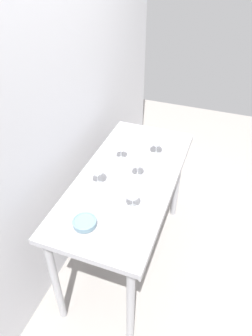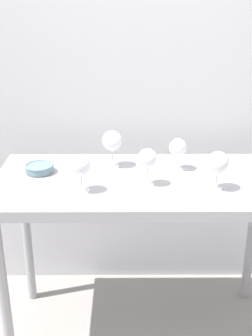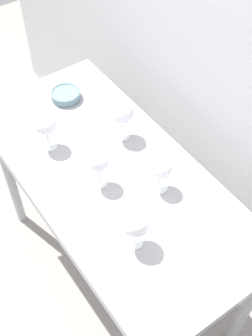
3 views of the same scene
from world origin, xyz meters
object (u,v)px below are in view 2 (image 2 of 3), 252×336
(wine_glass_far_left, at_px, (112,141))
(wine_glass_near_left, at_px, (81,166))
(wine_glass_far_right, at_px, (178,148))
(tasting_bowl, at_px, (39,168))
(wine_glass_near_center, at_px, (148,159))
(tasting_sheet_upper, at_px, (228,169))
(wine_glass_near_right, at_px, (218,163))

(wine_glass_far_left, relative_size, wine_glass_near_left, 1.07)
(wine_glass_far_right, height_order, wine_glass_far_left, wine_glass_far_left)
(wine_glass_near_left, relative_size, tasting_bowl, 1.23)
(wine_glass_near_center, relative_size, tasting_sheet_upper, 0.75)
(wine_glass_far_left, bearing_deg, wine_glass_near_left, -114.23)
(wine_glass_near_right, xyz_separation_m, tasting_sheet_upper, (0.10, 0.23, -0.12))
(tasting_sheet_upper, bearing_deg, wine_glass_near_right, -93.97)
(wine_glass_near_right, xyz_separation_m, tasting_bowl, (-0.82, 0.19, -0.10))
(wine_glass_far_left, bearing_deg, tasting_bowl, -167.81)
(wine_glass_far_right, bearing_deg, wine_glass_near_left, -151.21)
(wine_glass_near_left, bearing_deg, tasting_sheet_upper, 19.54)
(wine_glass_far_right, height_order, tasting_bowl, wine_glass_far_right)
(wine_glass_near_center, bearing_deg, wine_glass_near_right, -8.60)
(tasting_bowl, bearing_deg, wine_glass_far_right, 2.90)
(wine_glass_far_left, height_order, wine_glass_near_right, wine_glass_far_left)
(wine_glass_near_left, distance_m, tasting_bowl, 0.32)
(wine_glass_far_right, distance_m, wine_glass_near_right, 0.27)
(tasting_sheet_upper, relative_size, tasting_bowl, 1.65)
(wine_glass_near_left, bearing_deg, wine_glass_far_left, 65.77)
(wine_glass_near_center, xyz_separation_m, wine_glass_near_right, (0.30, -0.05, -0.00))
(wine_glass_near_right, distance_m, tasting_bowl, 0.85)
(wine_glass_near_right, relative_size, tasting_sheet_upper, 0.76)
(tasting_sheet_upper, bearing_deg, wine_glass_near_left, -139.99)
(wine_glass_near_right, bearing_deg, wine_glass_near_center, 171.40)
(wine_glass_near_right, bearing_deg, wine_glass_far_left, 150.17)
(wine_glass_far_left, xyz_separation_m, tasting_bowl, (-0.35, -0.08, -0.11))
(wine_glass_near_center, bearing_deg, wine_glass_near_left, -167.15)
(wine_glass_far_right, xyz_separation_m, wine_glass_near_center, (-0.16, -0.18, 0.01))
(wine_glass_far_left, distance_m, wine_glass_near_right, 0.54)
(wine_glass_near_left, xyz_separation_m, tasting_sheet_upper, (0.70, 0.25, -0.12))
(wine_glass_near_left, height_order, wine_glass_near_center, same)
(wine_glass_near_left, distance_m, wine_glass_near_right, 0.60)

